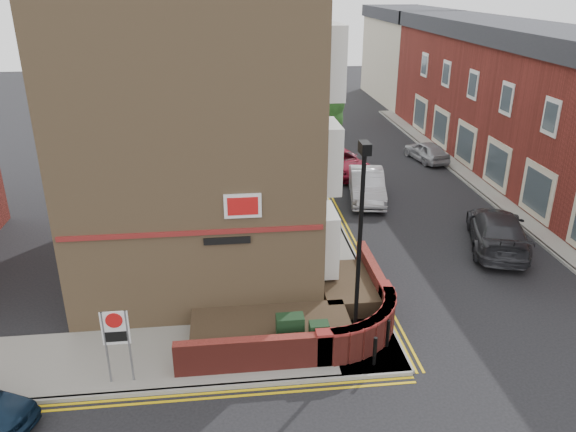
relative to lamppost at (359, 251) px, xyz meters
The scene contains 27 objects.
ground 3.90m from the lamppost, 143.13° to the right, with size 120.00×120.00×0.00m, color black.
pavement_corner 6.07m from the lamppost, behind, with size 13.00×3.00×0.12m, color gray.
pavement_main 15.17m from the lamppost, 88.45° to the left, with size 2.00×32.00×0.12m, color gray.
pavement_far 16.73m from the lamppost, 45.99° to the left, with size 4.00×40.00×0.12m, color gray.
kerb_side 6.18m from the lamppost, 166.76° to the right, with size 13.00×0.15×0.12m, color gray.
kerb_main_near 15.22m from the lamppost, 84.60° to the left, with size 0.15×32.00×0.12m, color gray.
kerb_main_far 15.44m from the lamppost, 51.46° to the left, with size 0.15×40.00×0.12m, color gray.
yellow_lines_side 6.27m from the lamppost, 164.13° to the right, with size 13.00×0.28×0.01m, color gold.
yellow_lines_main 15.26m from the lamppost, 83.64° to the left, with size 0.28×32.00×0.01m, color gold.
corner_building 8.62m from the lamppost, 123.16° to the left, with size 8.95×10.40×13.60m.
garden_wall 3.93m from the lamppost, 140.91° to the left, with size 6.80×6.00×1.20m, color maroon, non-canonical shape.
lamppost is the anchor object (origin of this frame).
utility_cabinet_large 3.24m from the lamppost, behind, with size 0.80×0.45×1.20m, color black.
utility_cabinet_small 2.90m from the lamppost, 169.70° to the right, with size 0.55×0.40×1.10m, color black.
bollard_near 2.91m from the lamppost, 63.43° to the right, with size 0.11×0.11×0.90m, color black.
bollard_far 2.95m from the lamppost, ahead, with size 0.11×0.11×0.90m, color black.
zone_sign 6.85m from the lamppost, behind, with size 0.72×0.07×2.20m.
far_terrace 20.41m from the lamppost, 50.77° to the left, with size 5.40×30.40×8.00m.
far_terrace_cream 39.00m from the lamppost, 70.68° to the left, with size 5.40×12.40×8.00m.
tree_near 12.92m from the lamppost, 88.22° to the left, with size 3.64×3.65×6.70m.
tree_mid 20.93m from the lamppost, 88.90° to the left, with size 4.03×4.03×7.42m.
tree_far 28.89m from the lamppost, 89.21° to the left, with size 3.81×3.81×7.00m.
traffic_light_assembly 23.82m from the lamppost, 88.07° to the left, with size 0.20×0.16×4.20m.
silver_car_near 12.96m from the lamppost, 74.47° to the left, with size 1.61×4.61×1.52m, color #9FA0A6.
red_car_main 16.87m from the lamppost, 80.13° to the left, with size 2.26×4.89×1.36m, color maroon.
grey_car_far 10.05m from the lamppost, 40.35° to the left, with size 2.13×5.25×1.52m, color #28292D.
silver_car_far 20.32m from the lamppost, 64.71° to the left, with size 1.44×3.58×1.22m, color #999BA0.
Camera 1 is at (-1.92, -12.29, 10.22)m, focal length 35.00 mm.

